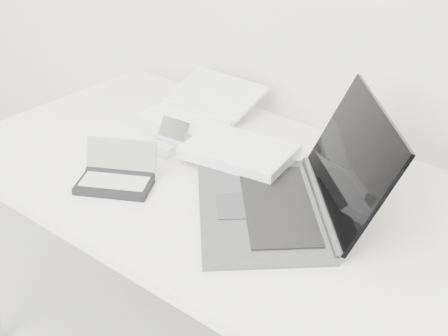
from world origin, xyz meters
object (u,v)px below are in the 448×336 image
Objects in this scene: netbook_open_white at (187,115)px; palmtop_charcoal at (116,178)px; desk at (243,202)px; laptop_large at (273,182)px.

palmtop_charcoal is (0.11, -0.38, -0.00)m from netbook_open_white.
laptop_large is at bearing 4.02° from desk.
laptop_large is 1.79× the size of netbook_open_white.
desk is 7.16× the size of palmtop_charcoal.
laptop_large is 0.39m from palmtop_charcoal.
netbook_open_white is at bearing -155.09° from laptop_large.
laptop_large reaches higher than palmtop_charcoal.
netbook_open_white is (-0.44, 0.18, -0.02)m from laptop_large.
laptop_large is (0.08, 0.01, 0.09)m from desk.
desk is 4.30× the size of netbook_open_white.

